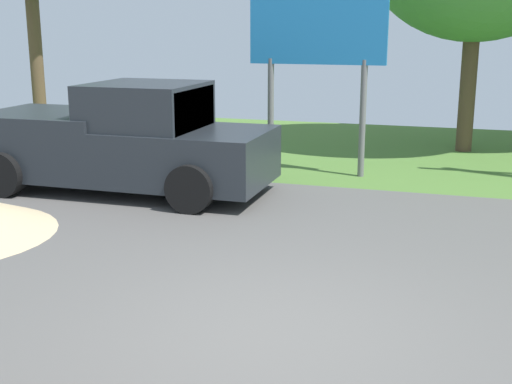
% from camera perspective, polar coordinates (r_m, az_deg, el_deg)
% --- Properties ---
extents(ground_plane, '(40.00, 22.00, 0.20)m').
position_cam_1_polar(ground_plane, '(9.23, 6.48, -4.36)').
color(ground_plane, '#565451').
extents(pickup_truck, '(5.20, 2.28, 1.88)m').
position_cam_1_polar(pickup_truck, '(11.95, -11.17, 4.21)').
color(pickup_truck, '#23282D').
rests_on(pickup_truck, ground_plane).
extents(roadside_billboard, '(2.60, 0.12, 3.50)m').
position_cam_1_polar(roadside_billboard, '(13.00, 5.19, 12.63)').
color(roadside_billboard, slate).
rests_on(roadside_billboard, ground_plane).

